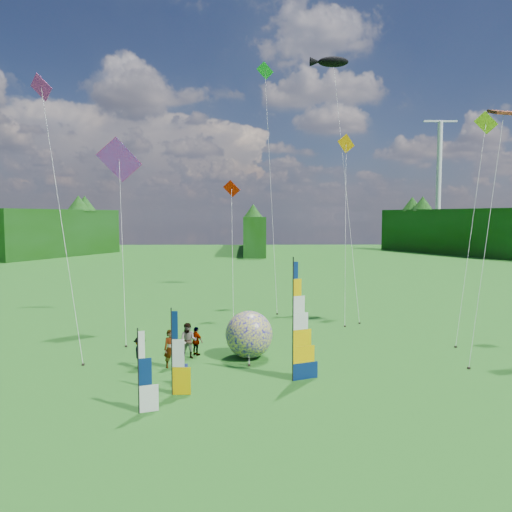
{
  "coord_description": "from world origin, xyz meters",
  "views": [
    {
      "loc": [
        -1.43,
        -18.4,
        7.28
      ],
      "look_at": [
        -1.0,
        4.0,
        5.5
      ],
      "focal_mm": 35.0,
      "sensor_mm": 36.0,
      "label": 1
    }
  ],
  "objects_px": {
    "side_banner_left": "(172,353)",
    "spectator_b": "(188,341)",
    "bol_inflatable": "(249,334)",
    "spectator_c": "(140,352)",
    "feather_banner_main": "(293,322)",
    "spectator_d": "(196,341)",
    "kite_whale": "(345,166)",
    "camp_chair": "(182,376)",
    "side_banner_far": "(138,372)",
    "spectator_a": "(171,349)"
  },
  "relations": [
    {
      "from": "side_banner_left",
      "to": "spectator_b",
      "type": "relative_size",
      "value": 1.89
    },
    {
      "from": "bol_inflatable",
      "to": "spectator_c",
      "type": "distance_m",
      "value": 5.54
    },
    {
      "from": "feather_banner_main",
      "to": "bol_inflatable",
      "type": "xyz_separation_m",
      "value": [
        -1.91,
        3.72,
        -1.44
      ]
    },
    {
      "from": "feather_banner_main",
      "to": "side_banner_left",
      "type": "distance_m",
      "value": 5.41
    },
    {
      "from": "spectator_d",
      "to": "kite_whale",
      "type": "distance_m",
      "value": 19.65
    },
    {
      "from": "spectator_d",
      "to": "kite_whale",
      "type": "xyz_separation_m",
      "value": [
        10.28,
        13.14,
        10.39
      ]
    },
    {
      "from": "side_banner_left",
      "to": "kite_whale",
      "type": "relative_size",
      "value": 0.16
    },
    {
      "from": "spectator_b",
      "to": "camp_chair",
      "type": "height_order",
      "value": "spectator_b"
    },
    {
      "from": "side_banner_far",
      "to": "spectator_d",
      "type": "height_order",
      "value": "side_banner_far"
    },
    {
      "from": "bol_inflatable",
      "to": "spectator_b",
      "type": "height_order",
      "value": "bol_inflatable"
    },
    {
      "from": "spectator_b",
      "to": "spectator_d",
      "type": "distance_m",
      "value": 0.67
    },
    {
      "from": "bol_inflatable",
      "to": "spectator_a",
      "type": "xyz_separation_m",
      "value": [
        -3.79,
        -1.6,
        -0.3
      ]
    },
    {
      "from": "spectator_b",
      "to": "spectator_a",
      "type": "bearing_deg",
      "value": -105.48
    },
    {
      "from": "spectator_d",
      "to": "kite_whale",
      "type": "relative_size",
      "value": 0.07
    },
    {
      "from": "spectator_b",
      "to": "kite_whale",
      "type": "distance_m",
      "value": 20.12
    },
    {
      "from": "side_banner_far",
      "to": "kite_whale",
      "type": "xyz_separation_m",
      "value": [
        11.63,
        20.85,
        9.6
      ]
    },
    {
      "from": "feather_banner_main",
      "to": "spectator_b",
      "type": "distance_m",
      "value": 6.45
    },
    {
      "from": "spectator_a",
      "to": "spectator_c",
      "type": "distance_m",
      "value": 1.48
    },
    {
      "from": "side_banner_left",
      "to": "bol_inflatable",
      "type": "relative_size",
      "value": 1.43
    },
    {
      "from": "spectator_c",
      "to": "spectator_d",
      "type": "distance_m",
      "value": 3.29
    },
    {
      "from": "feather_banner_main",
      "to": "side_banner_far",
      "type": "xyz_separation_m",
      "value": [
        -6.03,
        -3.51,
        -1.11
      ]
    },
    {
      "from": "spectator_a",
      "to": "spectator_d",
      "type": "distance_m",
      "value": 2.31
    },
    {
      "from": "side_banner_far",
      "to": "spectator_a",
      "type": "relative_size",
      "value": 1.68
    },
    {
      "from": "spectator_b",
      "to": "side_banner_left",
      "type": "bearing_deg",
      "value": -82.32
    },
    {
      "from": "side_banner_left",
      "to": "spectator_b",
      "type": "distance_m",
      "value": 5.32
    },
    {
      "from": "spectator_a",
      "to": "spectator_c",
      "type": "xyz_separation_m",
      "value": [
        -1.47,
        -0.07,
        -0.16
      ]
    },
    {
      "from": "spectator_b",
      "to": "camp_chair",
      "type": "xyz_separation_m",
      "value": [
        0.23,
        -4.27,
        -0.45
      ]
    },
    {
      "from": "spectator_d",
      "to": "side_banner_far",
      "type": "bearing_deg",
      "value": 118.92
    },
    {
      "from": "spectator_b",
      "to": "camp_chair",
      "type": "distance_m",
      "value": 4.3
    },
    {
      "from": "spectator_d",
      "to": "camp_chair",
      "type": "relative_size",
      "value": 1.63
    },
    {
      "from": "camp_chair",
      "to": "spectator_c",
      "type": "bearing_deg",
      "value": 125.06
    },
    {
      "from": "bol_inflatable",
      "to": "kite_whale",
      "type": "xyz_separation_m",
      "value": [
        7.51,
        13.62,
        9.93
      ]
    },
    {
      "from": "spectator_b",
      "to": "spectator_d",
      "type": "xyz_separation_m",
      "value": [
        0.35,
        0.55,
        -0.16
      ]
    },
    {
      "from": "camp_chair",
      "to": "feather_banner_main",
      "type": "bearing_deg",
      "value": 0.79
    },
    {
      "from": "feather_banner_main",
      "to": "kite_whale",
      "type": "height_order",
      "value": "kite_whale"
    },
    {
      "from": "bol_inflatable",
      "to": "kite_whale",
      "type": "distance_m",
      "value": 18.45
    },
    {
      "from": "side_banner_left",
      "to": "spectator_a",
      "type": "bearing_deg",
      "value": 100.27
    },
    {
      "from": "side_banner_left",
      "to": "kite_whale",
      "type": "height_order",
      "value": "kite_whale"
    },
    {
      "from": "spectator_c",
      "to": "spectator_d",
      "type": "relative_size",
      "value": 1.0
    },
    {
      "from": "spectator_b",
      "to": "spectator_d",
      "type": "relative_size",
      "value": 1.21
    },
    {
      "from": "camp_chair",
      "to": "kite_whale",
      "type": "relative_size",
      "value": 0.04
    },
    {
      "from": "feather_banner_main",
      "to": "camp_chair",
      "type": "bearing_deg",
      "value": 165.29
    },
    {
      "from": "side_banner_far",
      "to": "spectator_c",
      "type": "relative_size",
      "value": 2.03
    },
    {
      "from": "side_banner_left",
      "to": "spectator_b",
      "type": "xyz_separation_m",
      "value": [
        0.05,
        5.26,
        -0.82
      ]
    },
    {
      "from": "spectator_a",
      "to": "bol_inflatable",
      "type": "bearing_deg",
      "value": 0.84
    },
    {
      "from": "bol_inflatable",
      "to": "camp_chair",
      "type": "relative_size",
      "value": 2.61
    },
    {
      "from": "feather_banner_main",
      "to": "side_banner_left",
      "type": "bearing_deg",
      "value": 175.56
    },
    {
      "from": "bol_inflatable",
      "to": "camp_chair",
      "type": "bearing_deg",
      "value": -123.7
    },
    {
      "from": "spectator_c",
      "to": "spectator_d",
      "type": "xyz_separation_m",
      "value": [
        2.5,
        2.14,
        -0.0
      ]
    },
    {
      "from": "spectator_b",
      "to": "camp_chair",
      "type": "bearing_deg",
      "value": -78.7
    }
  ]
}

